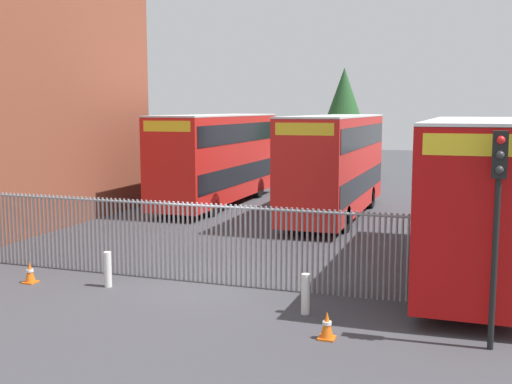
% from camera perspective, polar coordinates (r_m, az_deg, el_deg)
% --- Properties ---
extents(ground_plane, '(100.00, 100.00, 0.00)m').
position_cam_1_polar(ground_plane, '(24.74, 3.01, -3.44)').
color(ground_plane, '#3D3D42').
extents(palisade_fence, '(14.12, 0.14, 2.35)m').
position_cam_1_polar(palisade_fence, '(17.53, -7.42, -4.15)').
color(palisade_fence, gray).
rests_on(palisade_fence, ground).
extents(double_decker_bus_near_gate, '(2.54, 10.81, 4.42)m').
position_cam_1_polar(double_decker_bus_near_gate, '(18.76, 19.12, 0.12)').
color(double_decker_bus_near_gate, '#B70C0C').
rests_on(double_decker_bus_near_gate, ground).
extents(double_decker_bus_behind_fence_left, '(2.54, 10.81, 4.42)m').
position_cam_1_polar(double_decker_bus_behind_fence_left, '(31.02, -3.50, 3.30)').
color(double_decker_bus_behind_fence_left, red).
rests_on(double_decker_bus_behind_fence_left, ground).
extents(double_decker_bus_behind_fence_right, '(2.54, 10.81, 4.42)m').
position_cam_1_polar(double_decker_bus_behind_fence_right, '(27.58, 7.18, 2.73)').
color(double_decker_bus_behind_fence_right, red).
rests_on(double_decker_bus_behind_fence_right, ground).
extents(bollard_near_left, '(0.20, 0.20, 0.95)m').
position_cam_1_polar(bollard_near_left, '(17.32, -13.25, -6.82)').
color(bollard_near_left, silver).
rests_on(bollard_near_left, ground).
extents(bollard_center_front, '(0.20, 0.20, 0.95)m').
position_cam_1_polar(bollard_center_front, '(14.75, 4.50, -9.17)').
color(bollard_center_front, silver).
rests_on(bollard_center_front, ground).
extents(traffic_cone_by_gate, '(0.34, 0.34, 0.59)m').
position_cam_1_polar(traffic_cone_by_gate, '(13.33, 6.43, -11.89)').
color(traffic_cone_by_gate, orange).
rests_on(traffic_cone_by_gate, ground).
extents(traffic_cone_mid_forecourt, '(0.34, 0.34, 0.59)m').
position_cam_1_polar(traffic_cone_mid_forecourt, '(18.34, -19.75, -6.86)').
color(traffic_cone_mid_forecourt, orange).
rests_on(traffic_cone_mid_forecourt, ground).
extents(traffic_light_kerbside, '(0.28, 0.33, 4.30)m').
position_cam_1_polar(traffic_light_kerbside, '(12.90, 20.99, -0.66)').
color(traffic_light_kerbside, black).
rests_on(traffic_light_kerbside, ground).
extents(tree_tall_back, '(3.50, 3.50, 7.41)m').
position_cam_1_polar(tree_tall_back, '(42.80, 7.95, 7.71)').
color(tree_tall_back, '#4C3823').
rests_on(tree_tall_back, ground).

